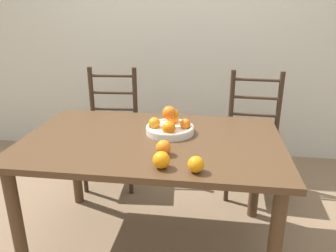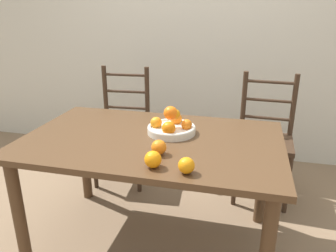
% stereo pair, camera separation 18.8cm
% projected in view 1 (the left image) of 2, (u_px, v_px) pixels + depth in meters
% --- Properties ---
extents(ground_plane, '(12.00, 12.00, 0.00)m').
position_uv_depth(ground_plane, '(154.00, 241.00, 2.16)').
color(ground_plane, '#7F664C').
extents(wall_back, '(8.00, 0.06, 2.60)m').
position_uv_depth(wall_back, '(180.00, 25.00, 3.13)').
color(wall_back, beige).
rests_on(wall_back, ground_plane).
extents(dining_table, '(1.50, 0.94, 0.74)m').
position_uv_depth(dining_table, '(152.00, 154.00, 1.94)').
color(dining_table, '#4C331E').
rests_on(dining_table, ground_plane).
extents(fruit_bowl, '(0.29, 0.29, 0.17)m').
position_uv_depth(fruit_bowl, '(170.00, 125.00, 1.97)').
color(fruit_bowl, silver).
rests_on(fruit_bowl, dining_table).
extents(orange_loose_0, '(0.08, 0.08, 0.08)m').
position_uv_depth(orange_loose_0, '(196.00, 164.00, 1.51)').
color(orange_loose_0, orange).
rests_on(orange_loose_0, dining_table).
extents(orange_loose_1, '(0.08, 0.08, 0.08)m').
position_uv_depth(orange_loose_1, '(161.00, 160.00, 1.55)').
color(orange_loose_1, orange).
rests_on(orange_loose_1, dining_table).
extents(orange_loose_2, '(0.08, 0.08, 0.08)m').
position_uv_depth(orange_loose_2, '(163.00, 148.00, 1.69)').
color(orange_loose_2, orange).
rests_on(orange_loose_2, dining_table).
extents(chair_left, '(0.45, 0.43, 0.98)m').
position_uv_depth(chair_left, '(111.00, 130.00, 2.79)').
color(chair_left, '#382619').
rests_on(chair_left, ground_plane).
extents(chair_right, '(0.44, 0.42, 0.98)m').
position_uv_depth(chair_right, '(253.00, 137.00, 2.64)').
color(chair_right, '#382619').
rests_on(chair_right, ground_plane).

